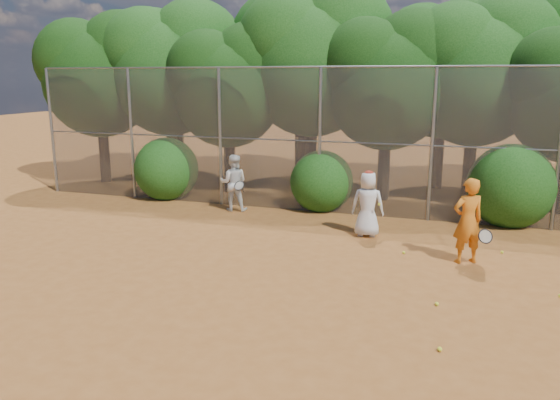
% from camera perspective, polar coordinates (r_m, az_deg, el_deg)
% --- Properties ---
extents(ground, '(80.00, 80.00, 0.00)m').
position_cam_1_polar(ground, '(9.77, 1.00, -9.85)').
color(ground, '#935321').
rests_on(ground, ground).
extents(fence_back, '(20.05, 0.09, 4.03)m').
position_cam_1_polar(fence_back, '(14.97, 7.46, 6.17)').
color(fence_back, gray).
rests_on(fence_back, ground).
extents(tree_0, '(4.38, 3.81, 6.00)m').
position_cam_1_polar(tree_0, '(20.58, -18.25, 12.69)').
color(tree_0, black).
rests_on(tree_0, ground).
extents(tree_1, '(4.64, 4.03, 6.35)m').
position_cam_1_polar(tree_1, '(19.66, -11.33, 13.78)').
color(tree_1, black).
rests_on(tree_1, ground).
extents(tree_2, '(3.99, 3.47, 5.47)m').
position_cam_1_polar(tree_2, '(17.92, -5.26, 12.22)').
color(tree_2, black).
rests_on(tree_2, ground).
extents(tree_3, '(4.89, 4.26, 6.70)m').
position_cam_1_polar(tree_3, '(18.06, 3.59, 14.83)').
color(tree_3, black).
rests_on(tree_3, ground).
extents(tree_4, '(4.19, 3.64, 5.73)m').
position_cam_1_polar(tree_4, '(16.98, 11.38, 12.58)').
color(tree_4, black).
rests_on(tree_4, ground).
extents(tree_5, '(4.51, 3.92, 6.17)m').
position_cam_1_polar(tree_5, '(17.66, 20.06, 13.01)').
color(tree_5, black).
rests_on(tree_5, ground).
extents(tree_9, '(4.83, 4.20, 6.62)m').
position_cam_1_polar(tree_9, '(22.16, -10.67, 14.13)').
color(tree_9, black).
rests_on(tree_9, ground).
extents(tree_10, '(5.15, 4.48, 7.06)m').
position_cam_1_polar(tree_10, '(20.45, 2.43, 15.26)').
color(tree_10, black).
rests_on(tree_10, ground).
extents(tree_11, '(4.64, 4.03, 6.35)m').
position_cam_1_polar(tree_11, '(19.26, 16.92, 13.50)').
color(tree_11, black).
rests_on(tree_11, ground).
extents(bush_0, '(2.00, 2.00, 2.00)m').
position_cam_1_polar(bush_0, '(17.47, -11.78, 3.47)').
color(bush_0, '#164611').
rests_on(bush_0, ground).
extents(bush_1, '(1.80, 1.80, 1.80)m').
position_cam_1_polar(bush_1, '(15.62, 4.37, 2.24)').
color(bush_1, '#164611').
rests_on(bush_1, ground).
extents(bush_2, '(2.20, 2.20, 2.20)m').
position_cam_1_polar(bush_2, '(15.21, 22.99, 1.72)').
color(bush_2, '#164611').
rests_on(bush_2, ground).
extents(player_yellow, '(0.91, 0.68, 1.78)m').
position_cam_1_polar(player_yellow, '(11.74, 19.04, -2.08)').
color(player_yellow, orange).
rests_on(player_yellow, ground).
extents(player_teen, '(0.80, 0.55, 1.60)m').
position_cam_1_polar(player_teen, '(13.15, 9.15, -0.39)').
color(player_teen, silver).
rests_on(player_teen, ground).
extents(player_white, '(0.91, 0.81, 1.61)m').
position_cam_1_polar(player_white, '(15.53, -4.88, 1.81)').
color(player_white, silver).
rests_on(player_white, ground).
extents(ball_0, '(0.07, 0.07, 0.07)m').
position_cam_1_polar(ball_0, '(9.68, 16.06, -10.39)').
color(ball_0, yellow).
rests_on(ball_0, ground).
extents(ball_1, '(0.07, 0.07, 0.07)m').
position_cam_1_polar(ball_1, '(12.16, 12.81, -5.37)').
color(ball_1, yellow).
rests_on(ball_1, ground).
extents(ball_2, '(0.07, 0.07, 0.07)m').
position_cam_1_polar(ball_2, '(8.23, 16.34, -14.72)').
color(ball_2, yellow).
rests_on(ball_2, ground).
extents(ball_3, '(0.07, 0.07, 0.07)m').
position_cam_1_polar(ball_3, '(10.81, 27.23, -8.88)').
color(ball_3, yellow).
rests_on(ball_3, ground).
extents(ball_4, '(0.07, 0.07, 0.07)m').
position_cam_1_polar(ball_4, '(12.82, 22.19, -5.07)').
color(ball_4, yellow).
rests_on(ball_4, ground).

